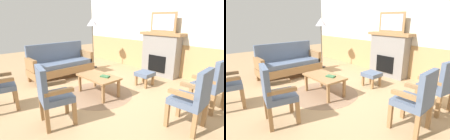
# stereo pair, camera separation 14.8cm
# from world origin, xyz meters

# --- Properties ---
(ground_plane) EXTENTS (14.00, 14.00, 0.00)m
(ground_plane) POSITION_xyz_m (0.00, 0.00, 0.00)
(ground_plane) COLOR tan
(wall_back) EXTENTS (7.20, 0.14, 2.70)m
(wall_back) POSITION_xyz_m (0.00, 2.60, 1.31)
(wall_back) COLOR silver
(wall_back) RESTS_ON ground_plane
(fireplace) EXTENTS (1.30, 0.44, 1.28)m
(fireplace) POSITION_xyz_m (0.00, 2.35, 0.65)
(fireplace) COLOR gray
(fireplace) RESTS_ON ground_plane
(framed_picture) EXTENTS (0.80, 0.04, 0.56)m
(framed_picture) POSITION_xyz_m (0.00, 2.35, 1.56)
(framed_picture) COLOR olive
(framed_picture) RESTS_ON fireplace
(couch) EXTENTS (0.70, 1.80, 0.98)m
(couch) POSITION_xyz_m (-1.84, 0.06, 0.40)
(couch) COLOR olive
(couch) RESTS_ON ground_plane
(coffee_table) EXTENTS (0.96, 0.56, 0.44)m
(coffee_table) POSITION_xyz_m (-0.15, 0.07, 0.39)
(coffee_table) COLOR olive
(coffee_table) RESTS_ON ground_plane
(round_rug) EXTENTS (1.53, 1.53, 0.01)m
(round_rug) POSITION_xyz_m (-0.15, 0.07, 0.00)
(round_rug) COLOR #896B51
(round_rug) RESTS_ON ground_plane
(book_on_table) EXTENTS (0.23, 0.18, 0.03)m
(book_on_table) POSITION_xyz_m (0.01, 0.13, 0.46)
(book_on_table) COLOR #33663D
(book_on_table) RESTS_ON coffee_table
(footstool) EXTENTS (0.40, 0.40, 0.36)m
(footstool) POSITION_xyz_m (0.23, 1.28, 0.28)
(footstool) COLOR olive
(footstool) RESTS_ON ground_plane
(armchair_near_fireplace) EXTENTS (0.49, 0.49, 0.98)m
(armchair_near_fireplace) POSITION_xyz_m (1.84, 0.29, 0.54)
(armchair_near_fireplace) COLOR olive
(armchair_near_fireplace) RESTS_ON ground_plane
(armchair_by_window_left) EXTENTS (0.55, 0.55, 0.98)m
(armchair_by_window_left) POSITION_xyz_m (1.84, 1.17, 0.54)
(armchair_by_window_left) COLOR olive
(armchair_by_window_left) RESTS_ON ground_plane
(armchair_front_left) EXTENTS (0.57, 0.57, 0.98)m
(armchair_front_left) POSITION_xyz_m (0.26, -1.20, 0.54)
(armchair_front_left) COLOR olive
(armchair_front_left) RESTS_ON ground_plane
(floor_lamp_by_couch) EXTENTS (0.36, 0.36, 1.68)m
(floor_lamp_by_couch) POSITION_xyz_m (-2.03, 1.37, 1.45)
(floor_lamp_by_couch) COLOR #332D28
(floor_lamp_by_couch) RESTS_ON ground_plane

